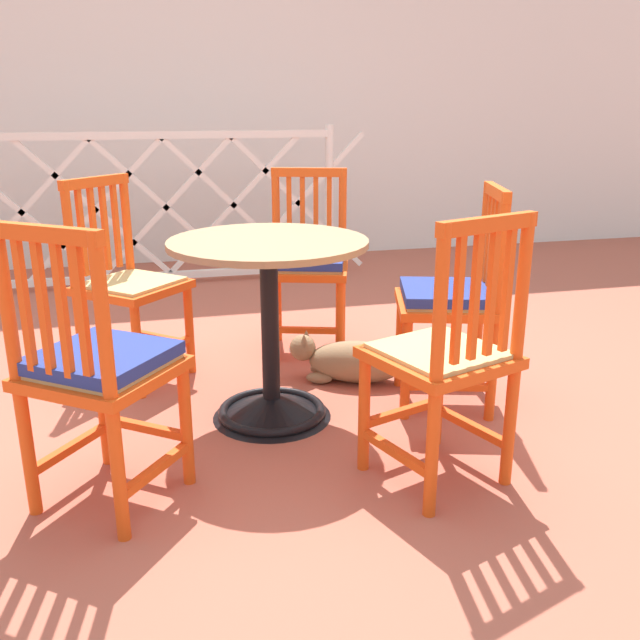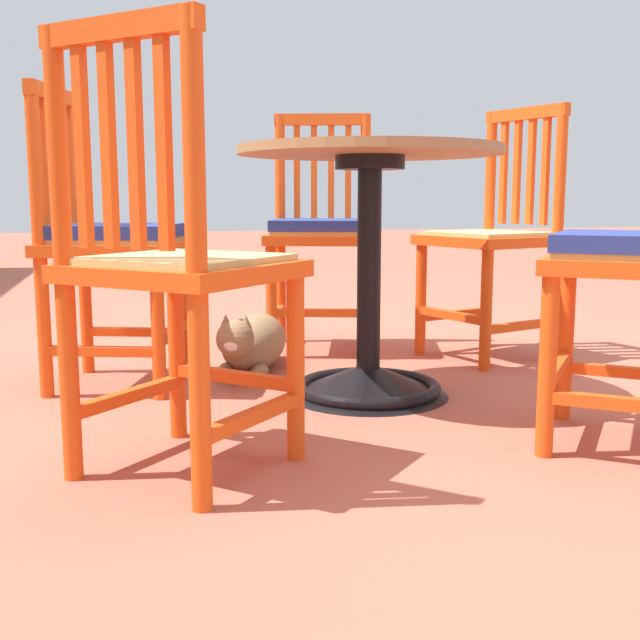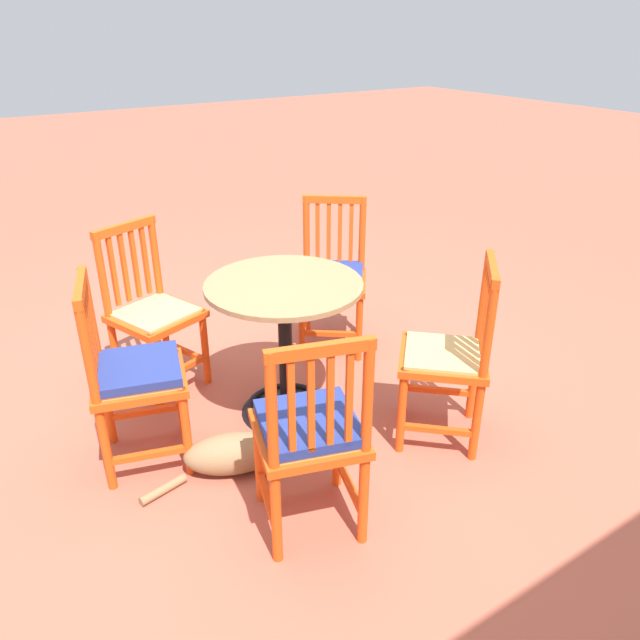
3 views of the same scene
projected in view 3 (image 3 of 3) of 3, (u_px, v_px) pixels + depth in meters
ground_plane at (263, 411)px, 3.22m from camera, size 24.00×24.00×0.00m
cafe_table at (286, 364)px, 3.10m from camera, size 0.76×0.76×0.73m
orange_chair_tucked_in at (333, 278)px, 3.69m from camera, size 0.56×0.56×0.91m
orange_chair_facing_out at (153, 314)px, 3.27m from camera, size 0.51×0.51×0.91m
orange_chair_at_corner at (134, 376)px, 2.69m from camera, size 0.50×0.50×0.91m
orange_chair_near_fence at (310, 434)px, 2.32m from camera, size 0.50×0.50×0.91m
orange_chair_by_planter at (449, 357)px, 2.86m from camera, size 0.57×0.57×0.91m
tabby_cat at (241, 452)px, 2.77m from camera, size 0.74×0.35×0.23m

